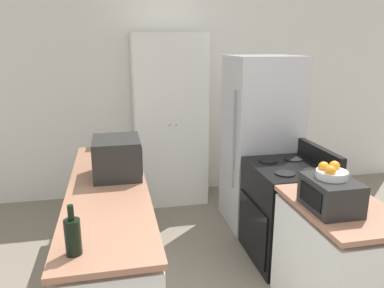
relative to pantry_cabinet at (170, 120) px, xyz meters
name	(u,v)px	position (x,y,z in m)	size (l,w,h in m)	color
wall_back	(168,96)	(0.03, 0.31, 0.26)	(7.00, 0.06, 2.60)	silver
counter_left	(111,239)	(-0.75, -1.71, -0.61)	(0.60, 2.32, 0.90)	silver
counter_right	(336,266)	(0.82, -2.43, -0.61)	(0.60, 0.89, 0.90)	silver
pantry_cabinet	(170,120)	(0.00, 0.00, 0.00)	(0.87, 0.56, 2.09)	white
stove	(286,212)	(0.84, -1.59, -0.58)	(0.66, 0.75, 1.06)	black
refrigerator	(260,143)	(0.87, -0.82, -0.12)	(0.73, 0.70, 1.85)	#B7B7BC
microwave	(117,157)	(-0.67, -1.51, 0.02)	(0.38, 0.44, 0.32)	black
wine_bottle	(73,236)	(-0.92, -2.68, -0.03)	(0.08, 0.08, 0.28)	black
toaster_oven	(331,194)	(0.69, -2.47, -0.03)	(0.29, 0.37, 0.21)	black
fruit_bowl	(331,172)	(0.69, -2.45, 0.12)	(0.20, 0.20, 0.10)	silver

